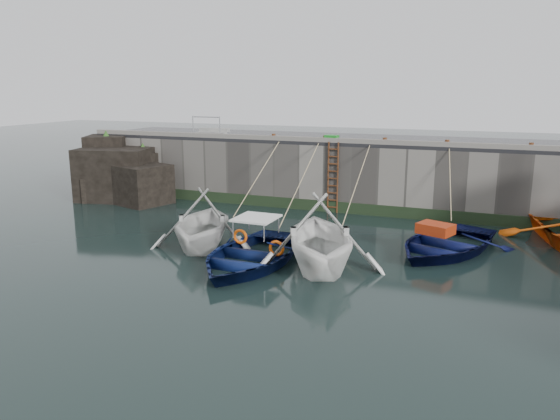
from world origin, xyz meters
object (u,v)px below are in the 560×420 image
at_px(boat_near_blacktrim, 319,267).
at_px(boat_near_navy, 445,251).
at_px(bollard_a, 274,137).
at_px(bollard_c, 385,141).
at_px(boat_near_white, 203,246).
at_px(bollard_e, 531,146).
at_px(bollard_b, 325,139).
at_px(ladder, 333,178).
at_px(boat_near_blue, 250,263).
at_px(bollard_d, 447,143).
at_px(fish_crate, 332,139).

height_order(boat_near_blacktrim, boat_near_navy, boat_near_blacktrim).
xyz_separation_m(bollard_a, bollard_c, (5.20, 0.00, 0.00)).
distance_m(boat_near_white, bollard_e, 13.43).
bearing_deg(bollard_b, bollard_e, 0.00).
distance_m(bollard_a, bollard_c, 5.20).
xyz_separation_m(ladder, boat_near_blue, (-0.46, -7.99, -1.59)).
bearing_deg(boat_near_blue, bollard_d, 58.85).
bearing_deg(bollard_e, bollard_d, 180.00).
relative_size(boat_near_blacktrim, boat_near_navy, 0.97).
xyz_separation_m(ladder, fish_crate, (-0.21, 0.39, 1.72)).
bearing_deg(boat_near_blacktrim, boat_near_blue, 169.42).
relative_size(boat_near_white, bollard_e, 16.19).
height_order(boat_near_navy, bollard_b, bollard_b).
distance_m(boat_near_white, boat_near_navy, 8.57).
relative_size(bollard_d, bollard_e, 1.00).
bearing_deg(boat_near_blacktrim, bollard_d, 46.81).
bearing_deg(bollard_d, bollard_b, 180.00).
xyz_separation_m(bollard_a, bollard_d, (7.80, 0.00, 0.00)).
bearing_deg(bollard_e, boat_near_blue, -135.44).
distance_m(ladder, fish_crate, 1.78).
bearing_deg(boat_near_white, boat_near_blue, -43.82).
bearing_deg(bollard_d, boat_near_blue, -122.27).
height_order(boat_near_white, bollard_a, bollard_a).
bearing_deg(ladder, boat_near_blacktrim, -77.03).
distance_m(fish_crate, bollard_e, 8.21).
distance_m(boat_near_blue, bollard_e, 12.32).
bearing_deg(bollard_b, boat_near_blue, -89.73).
bearing_deg(bollard_a, bollard_c, 0.00).
relative_size(boat_near_blacktrim, bollard_b, 18.07).
height_order(ladder, bollard_c, bollard_c).
bearing_deg(boat_near_navy, boat_near_blacktrim, -116.23).
height_order(bollard_b, bollard_e, same).
bearing_deg(bollard_d, boat_near_blacktrim, -111.21).
xyz_separation_m(bollard_a, bollard_b, (2.50, 0.00, 0.00)).
relative_size(boat_near_blue, boat_near_navy, 1.03).
height_order(boat_near_white, boat_near_navy, boat_near_white).
distance_m(ladder, bollard_c, 2.81).
xyz_separation_m(fish_crate, bollard_c, (2.41, -0.05, -0.01)).
relative_size(boat_near_blacktrim, bollard_c, 18.07).
height_order(bollard_a, bollard_c, same).
bearing_deg(bollard_d, bollard_e, 0.00).
relative_size(fish_crate, bollard_d, 2.09).
distance_m(ladder, bollard_d, 5.11).
xyz_separation_m(ladder, bollard_d, (4.80, 0.34, 1.71)).
bearing_deg(bollard_e, boat_near_navy, -120.18).
relative_size(boat_near_blue, bollard_a, 19.36).
bearing_deg(bollard_e, fish_crate, 179.65).
xyz_separation_m(boat_near_blue, bollard_a, (-2.54, 8.33, 3.30)).
bearing_deg(ladder, bollard_c, 8.67).
relative_size(bollard_b, bollard_c, 1.00).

